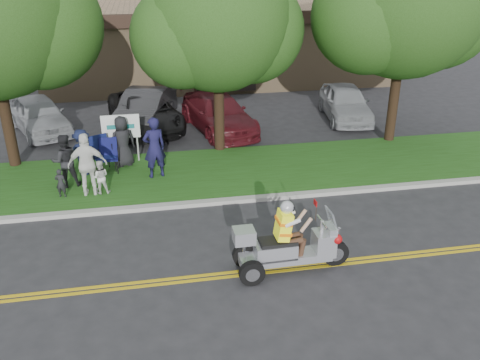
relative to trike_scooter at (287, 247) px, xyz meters
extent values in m
plane|color=#28282B|center=(-0.86, 0.56, -0.62)|extent=(120.00, 120.00, 0.00)
cube|color=gold|center=(-0.86, -0.02, -0.61)|extent=(60.00, 0.10, 0.01)
cube|color=gold|center=(-0.86, 0.14, -0.61)|extent=(60.00, 0.10, 0.01)
cube|color=#A8A89E|center=(-0.86, 3.61, -0.56)|extent=(60.00, 0.25, 0.12)
cube|color=#214A13|center=(-0.86, 5.76, -0.57)|extent=(60.00, 4.00, 0.10)
cube|color=#9E7F5B|center=(1.14, 19.56, 1.38)|extent=(18.00, 8.00, 4.00)
cube|color=black|center=(1.14, 15.51, 3.08)|extent=(18.00, 0.30, 0.60)
cylinder|color=#332114|center=(-7.36, 7.56, 1.68)|extent=(0.36, 0.36, 4.59)
sphere|color=#234814|center=(-6.01, 7.86, 3.97)|extent=(4.05, 4.05, 4.05)
cylinder|color=#332114|center=(-0.36, 7.76, 1.48)|extent=(0.36, 0.36, 4.20)
sphere|color=#234814|center=(-0.36, 7.76, 4.03)|extent=(4.80, 4.80, 4.80)
sphere|color=#234814|center=(0.84, 8.06, 3.58)|extent=(3.60, 3.60, 3.60)
sphere|color=#234814|center=(-1.56, 7.56, 3.50)|extent=(3.36, 3.36, 3.36)
cylinder|color=#332114|center=(6.14, 7.56, 1.76)|extent=(0.36, 0.36, 4.76)
sphere|color=#234814|center=(7.54, 7.86, 4.14)|extent=(4.20, 4.20, 4.20)
sphere|color=#234814|center=(4.74, 7.36, 4.05)|extent=(3.92, 3.92, 3.92)
cylinder|color=silver|center=(-4.26, 7.16, -0.07)|extent=(0.06, 0.06, 1.10)
cylinder|color=silver|center=(-3.26, 7.16, -0.07)|extent=(0.06, 0.06, 1.10)
cube|color=white|center=(-3.76, 7.16, 0.73)|extent=(1.25, 0.06, 0.80)
cylinder|color=black|center=(1.18, 0.02, -0.31)|extent=(0.62, 0.15, 0.62)
cylinder|color=black|center=(-0.88, -0.38, -0.33)|extent=(0.58, 0.16, 0.58)
cylinder|color=black|center=(-0.89, 0.36, -0.33)|extent=(0.58, 0.16, 0.58)
cube|color=#BABBC4|center=(0.05, 0.00, -0.27)|extent=(1.96, 0.50, 0.19)
cube|color=#BABBC4|center=(-0.26, 0.00, -0.05)|extent=(0.93, 0.49, 0.36)
cube|color=black|center=(-0.21, 0.00, 0.16)|extent=(0.83, 0.45, 0.10)
cube|color=#BABBC4|center=(0.87, 0.02, 0.00)|extent=(0.47, 0.50, 0.57)
cube|color=silver|center=(1.01, 0.02, 0.60)|extent=(0.21, 0.48, 0.50)
cube|color=#BABBC4|center=(-0.98, -0.01, 0.41)|extent=(0.47, 0.44, 0.31)
sphere|color=#B20C0F|center=(1.11, -0.13, 0.18)|extent=(0.23, 0.23, 0.23)
cube|color=#FAFF1A|center=(-0.10, 0.00, 0.57)|extent=(0.36, 0.42, 0.67)
sphere|color=silver|center=(-0.04, 0.00, 1.01)|extent=(0.30, 0.30, 0.30)
cylinder|color=black|center=(-4.43, 6.08, -0.29)|extent=(0.03, 0.03, 0.46)
cylinder|color=black|center=(-3.93, 6.09, -0.29)|extent=(0.03, 0.03, 0.46)
cylinder|color=black|center=(-4.43, 6.53, -0.29)|extent=(0.03, 0.03, 0.46)
cylinder|color=black|center=(-3.94, 6.54, -0.29)|extent=(0.03, 0.03, 0.46)
cube|color=#10134E|center=(-4.18, 6.31, -0.05)|extent=(0.58, 0.53, 0.04)
cube|color=#10134E|center=(-4.19, 6.56, 0.26)|extent=(0.57, 0.18, 0.62)
cylinder|color=black|center=(-4.47, 6.04, -0.27)|extent=(0.03, 0.03, 0.49)
cylinder|color=black|center=(-4.00, 6.29, -0.27)|extent=(0.03, 0.03, 0.49)
cylinder|color=black|center=(-4.70, 6.48, -0.27)|extent=(0.03, 0.03, 0.49)
cylinder|color=black|center=(-4.23, 6.73, -0.27)|extent=(0.03, 0.03, 0.49)
cube|color=#10184D|center=(-4.35, 6.38, -0.01)|extent=(0.80, 0.78, 0.04)
cube|color=#10184D|center=(-4.48, 6.62, 0.32)|extent=(0.63, 0.45, 0.66)
imported|color=#18163F|center=(-2.72, 5.67, 0.46)|extent=(0.82, 0.65, 1.96)
imported|color=black|center=(-5.40, 5.46, 0.31)|extent=(0.91, 0.77, 1.64)
imported|color=white|center=(-4.66, 4.72, 0.43)|extent=(1.12, 0.50, 1.89)
imported|color=#151C3C|center=(-4.97, 6.30, 0.23)|extent=(1.08, 0.81, 1.50)
imported|color=black|center=(-3.73, 6.78, 0.33)|extent=(0.96, 0.77, 1.70)
imported|color=black|center=(-5.47, 4.70, -0.08)|extent=(0.36, 0.27, 0.87)
imported|color=silver|center=(-4.36, 4.75, 0.00)|extent=(0.51, 0.40, 1.03)
imported|color=#9B9DA1|center=(-7.09, 11.18, 0.10)|extent=(3.28, 4.58, 1.45)
imported|color=#28282A|center=(-2.95, 11.09, 0.14)|extent=(2.91, 4.89, 1.52)
imported|color=black|center=(-2.95, 10.92, 0.09)|extent=(3.33, 5.50, 1.43)
imported|color=#54131A|center=(-0.06, 10.15, 0.09)|extent=(3.04, 5.20, 1.41)
imported|color=#9A9DA0|center=(5.53, 10.63, 0.12)|extent=(2.38, 4.55, 1.48)
camera|label=1|loc=(-2.83, -9.37, 6.07)|focal=38.00mm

